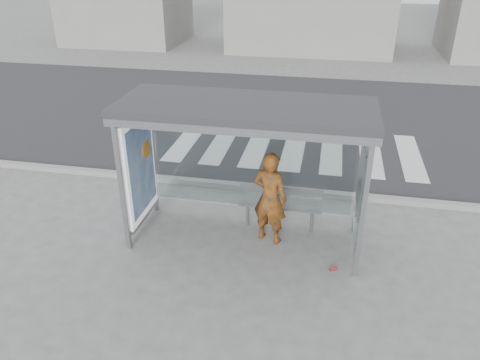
% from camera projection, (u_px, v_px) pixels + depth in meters
% --- Properties ---
extents(ground, '(80.00, 80.00, 0.00)m').
position_uv_depth(ground, '(245.00, 238.00, 8.76)').
color(ground, '#62625F').
rests_on(ground, ground).
extents(road, '(30.00, 10.00, 0.01)m').
position_uv_depth(road, '(286.00, 117.00, 14.88)').
color(road, '#262629').
rests_on(road, ground).
extents(curb, '(30.00, 0.18, 0.12)m').
position_uv_depth(curb, '(261.00, 188.00, 10.44)').
color(curb, gray).
rests_on(curb, ground).
extents(crosswalk, '(6.55, 3.00, 0.00)m').
position_uv_depth(crosswalk, '(294.00, 148.00, 12.60)').
color(crosswalk, silver).
rests_on(crosswalk, ground).
extents(bus_shelter, '(4.25, 1.65, 2.62)m').
position_uv_depth(bus_shelter, '(225.00, 137.00, 7.98)').
color(bus_shelter, gray).
rests_on(bus_shelter, ground).
extents(person, '(0.74, 0.60, 1.77)m').
position_uv_depth(person, '(270.00, 198.00, 8.33)').
color(person, '#C76F12').
rests_on(person, ground).
extents(bench, '(1.59, 0.31, 0.82)m').
position_uv_depth(bench, '(280.00, 206.00, 8.87)').
color(bench, slate).
rests_on(bench, ground).
extents(soda_can, '(0.14, 0.12, 0.07)m').
position_uv_depth(soda_can, '(333.00, 269.00, 7.90)').
color(soda_can, '#D73F4B').
rests_on(soda_can, ground).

